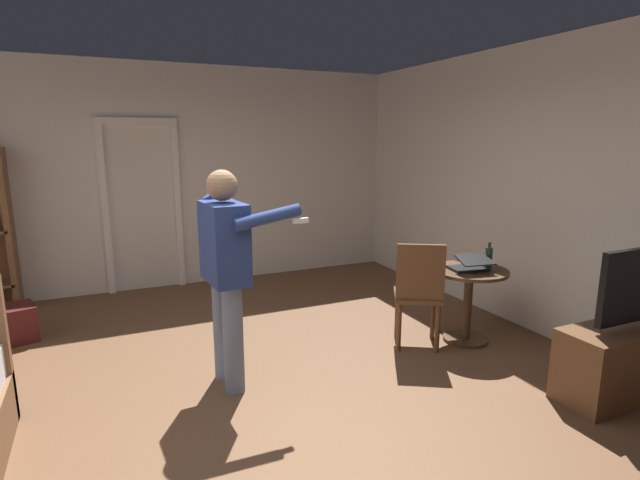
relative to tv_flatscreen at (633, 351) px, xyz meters
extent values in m
plane|color=brown|center=(-2.77, 0.94, -0.33)|extent=(7.33, 7.33, 0.00)
cube|color=silver|center=(-2.77, 4.34, 1.07)|extent=(6.38, 0.12, 2.80)
cube|color=silver|center=(0.36, 0.94, 1.07)|extent=(0.12, 6.91, 2.80)
cube|color=white|center=(-3.48, 4.26, 0.70)|extent=(0.08, 0.08, 2.05)
cube|color=white|center=(-2.63, 4.26, 0.70)|extent=(0.08, 0.08, 2.05)
cube|color=white|center=(-3.06, 4.26, 1.76)|extent=(0.93, 0.08, 0.08)
cube|color=brown|center=(-4.46, 4.08, 0.57)|extent=(0.06, 0.32, 1.80)
cube|color=brown|center=(0.00, 0.00, -0.06)|extent=(1.25, 0.40, 0.54)
cylinder|color=#4C331E|center=(-0.47, 1.27, 0.01)|extent=(0.08, 0.08, 0.67)
cylinder|color=#4C331E|center=(-0.47, 1.27, -0.31)|extent=(0.42, 0.42, 0.03)
cylinder|color=#4C331E|center=(-0.47, 1.27, 0.36)|extent=(0.70, 0.70, 0.03)
cube|color=black|center=(-0.50, 1.27, 0.39)|extent=(0.35, 0.27, 0.02)
cube|color=black|center=(-0.52, 1.15, 0.50)|extent=(0.35, 0.24, 0.07)
cube|color=navy|center=(-0.52, 1.16, 0.50)|extent=(0.31, 0.21, 0.06)
cylinder|color=#1F3E26|center=(-0.33, 1.19, 0.48)|extent=(0.06, 0.06, 0.21)
cylinder|color=#1F3E26|center=(-0.33, 1.19, 0.61)|extent=(0.03, 0.03, 0.05)
cylinder|color=brown|center=(-0.71, 1.46, -0.10)|extent=(0.04, 0.04, 0.45)
cylinder|color=brown|center=(-1.01, 1.63, -0.10)|extent=(0.04, 0.04, 0.45)
cylinder|color=brown|center=(-0.89, 1.16, -0.10)|extent=(0.04, 0.04, 0.45)
cylinder|color=brown|center=(-1.18, 1.34, -0.10)|extent=(0.04, 0.04, 0.45)
cube|color=brown|center=(-0.95, 1.40, 0.14)|extent=(0.58, 0.58, 0.04)
cube|color=brown|center=(-1.03, 1.25, 0.41)|extent=(0.38, 0.25, 0.50)
cylinder|color=slate|center=(-2.73, 1.50, 0.09)|extent=(0.15, 0.15, 0.84)
cylinder|color=slate|center=(-2.71, 1.23, 0.09)|extent=(0.15, 0.15, 0.84)
cube|color=navy|center=(-2.72, 1.37, 0.81)|extent=(0.29, 0.49, 0.59)
sphere|color=#936B4C|center=(-2.72, 1.37, 1.23)|extent=(0.23, 0.23, 0.23)
cylinder|color=navy|center=(-2.65, 1.64, 0.91)|extent=(0.33, 0.11, 0.48)
cylinder|color=navy|center=(-2.46, 1.12, 1.01)|extent=(0.50, 0.12, 0.17)
cube|color=white|center=(-2.22, 1.11, 0.97)|extent=(0.12, 0.04, 0.04)
cube|color=#4C1919|center=(-4.44, 3.00, -0.16)|extent=(0.58, 0.47, 0.34)
camera|label=1|loc=(-3.53, -2.12, 1.56)|focal=27.35mm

